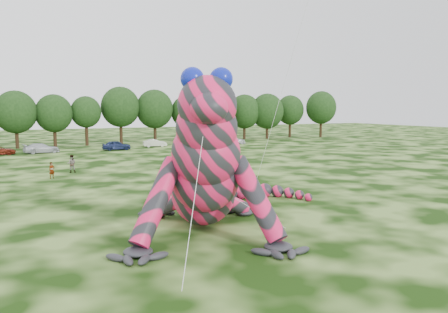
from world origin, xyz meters
The scene contains 22 objects.
ground centered at (0.00, 0.00, 0.00)m, with size 240.00×240.00×0.00m, color #16330A.
inflatable_gecko centered at (-0.80, 1.05, 4.38)m, with size 14.77×17.54×8.77m, color #E81B55, non-canonical shape.
tree_7 centered at (-10.08, 56.80, 4.74)m, with size 6.68×6.01×9.48m, color black, non-canonical shape.
tree_8 centered at (-4.22, 56.99, 4.47)m, with size 6.14×5.53×8.94m, color black, non-canonical shape.
tree_9 centered at (1.06, 57.35, 4.34)m, with size 5.27×4.74×8.68m, color black, non-canonical shape.
tree_10 centered at (7.40, 58.58, 5.25)m, with size 7.09×6.38×10.50m, color black, non-canonical shape.
tree_11 centered at (13.79, 58.20, 5.03)m, with size 7.01×6.31×10.07m, color black, non-canonical shape.
tree_12 centered at (20.01, 57.74, 4.49)m, with size 5.99×5.39×8.97m, color black, non-canonical shape.
tree_13 centered at (27.13, 57.13, 5.06)m, with size 6.83×6.15×10.13m, color black, non-canonical shape.
tree_14 centered at (33.46, 58.72, 4.70)m, with size 6.82×6.14×9.40m, color black, non-canonical shape.
tree_15 centered at (38.47, 57.77, 4.82)m, with size 7.17×6.45×9.63m, color black, non-canonical shape.
tree_16 centered at (45.45, 59.37, 4.69)m, with size 6.26×5.63×9.37m, color black, non-canonical shape.
tree_17 centered at (51.95, 56.66, 5.15)m, with size 6.98×6.28×10.30m, color black, non-canonical shape.
car_3 centered at (-6.96, 47.05, 0.73)m, with size 2.05×5.05×1.47m, color #B6BBC0.
car_4 centered at (4.02, 46.95, 0.76)m, with size 1.79×4.44×1.51m, color navy.
car_5 centered at (11.09, 49.55, 0.65)m, with size 1.38×3.97×1.31m, color beige.
car_6 centered at (20.35, 46.70, 0.63)m, with size 2.10×4.55×1.26m, color #242527.
car_7 centered at (25.56, 48.64, 0.71)m, with size 1.98×4.87×1.41m, color silver.
spectator_3 centered at (11.22, 31.98, 0.93)m, with size 1.08×0.45×1.85m, color gray.
spectator_0 centered at (-7.50, 21.97, 0.79)m, with size 0.58×0.38×1.59m, color gray.
spectator_5 centered at (5.91, 18.06, 0.81)m, with size 1.51×0.48×1.63m, color gray.
spectator_1 centered at (-5.32, 25.14, 0.93)m, with size 0.91×0.71×1.86m, color gray.
Camera 1 is at (-10.71, -22.34, 6.85)m, focal length 35.00 mm.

